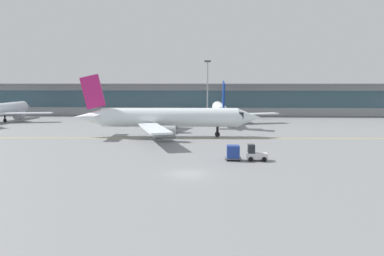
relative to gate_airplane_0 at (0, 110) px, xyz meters
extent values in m
plane|color=gray|center=(51.45, -55.28, -3.03)|extent=(400.00, 400.00, 0.00)
cube|color=yellow|center=(46.46, -28.01, -3.03)|extent=(109.95, 4.21, 0.01)
cube|color=#9EA3A8|center=(51.45, 24.54, 1.47)|extent=(217.34, 8.00, 9.00)
cube|color=#385666|center=(51.45, 20.46, 1.92)|extent=(208.64, 0.16, 5.04)
cube|color=slate|center=(51.45, 23.04, 6.27)|extent=(226.03, 11.00, 0.60)
cylinder|color=silver|center=(0.02, 0.39, 0.10)|extent=(4.17, 22.01, 3.04)
cone|color=silver|center=(0.68, 13.14, 0.10)|extent=(3.07, 3.79, 2.89)
cube|color=black|center=(0.56, 10.71, 0.48)|extent=(2.51, 2.85, 1.06)
cube|color=silver|center=(7.69, -1.80, -0.74)|extent=(12.84, 5.62, 0.25)
cylinder|color=#999EA3|center=(5.26, -0.33, -1.58)|extent=(2.04, 3.31, 1.88)
cylinder|color=black|center=(0.42, 8.04, -2.23)|extent=(0.39, 0.39, 1.61)
cylinder|color=black|center=(0.42, 8.04, -2.63)|extent=(0.53, 0.83, 0.80)
cylinder|color=black|center=(1.98, -1.50, -2.23)|extent=(0.39, 0.39, 1.61)
cylinder|color=black|center=(1.98, -1.50, -2.63)|extent=(0.53, 0.83, 0.80)
cylinder|color=white|center=(56.27, -0.20, 0.16)|extent=(3.89, 22.42, 3.10)
cone|color=white|center=(55.81, 12.82, 0.16)|extent=(3.08, 3.82, 2.95)
cube|color=black|center=(55.90, 10.34, 0.55)|extent=(2.52, 2.87, 1.09)
cone|color=white|center=(56.75, -13.83, 0.16)|extent=(2.81, 5.05, 2.64)
cube|color=white|center=(48.40, -2.30, -0.69)|extent=(13.10, 5.92, 0.26)
cylinder|color=#999EA3|center=(50.91, -0.84, -1.55)|extent=(2.03, 3.35, 1.92)
cube|color=white|center=(64.26, -1.74, -0.69)|extent=(13.04, 6.74, 0.26)
cylinder|color=#999EA3|center=(61.66, -0.46, -1.55)|extent=(2.03, 3.35, 1.92)
cube|color=navy|center=(56.72, -12.84, 4.36)|extent=(0.48, 4.19, 5.84)
cube|color=white|center=(54.43, -12.56, 0.63)|extent=(4.63, 2.35, 0.22)
cube|color=white|center=(58.98, -12.39, 0.63)|extent=(4.63, 2.35, 0.22)
cylinder|color=black|center=(55.99, 7.61, -2.21)|extent=(0.40, 0.40, 1.64)
cylinder|color=black|center=(55.99, 7.61, -2.62)|extent=(0.53, 0.84, 0.82)
cylinder|color=black|center=(54.24, -2.09, -2.21)|extent=(0.40, 0.40, 1.64)
cylinder|color=black|center=(54.24, -2.09, -2.62)|extent=(0.53, 0.84, 0.82)
cylinder|color=black|center=(58.43, -1.94, -2.21)|extent=(0.40, 0.40, 1.64)
cylinder|color=black|center=(58.43, -1.94, -2.62)|extent=(0.53, 0.84, 0.82)
cylinder|color=white|center=(46.46, -26.01, 0.54)|extent=(25.10, 4.34, 3.47)
cone|color=white|center=(61.04, -25.50, 0.54)|extent=(4.28, 3.44, 3.30)
cube|color=black|center=(58.26, -25.60, 0.98)|extent=(3.22, 2.82, 1.22)
cone|color=white|center=(31.20, -26.55, 0.54)|extent=(5.65, 3.14, 2.95)
cube|color=white|center=(44.11, -17.21, -0.41)|extent=(6.64, 14.66, 0.29)
cylinder|color=#999EA3|center=(45.74, -20.01, -1.38)|extent=(3.75, 2.27, 2.14)
cube|color=white|center=(44.73, -34.96, -0.41)|extent=(7.54, 14.60, 0.29)
cylinder|color=#999EA3|center=(46.17, -32.05, -1.38)|extent=(3.75, 2.27, 2.14)
cube|color=#B21E66|center=(32.31, -26.51, 5.24)|extent=(4.69, 0.53, 6.54)
cube|color=white|center=(32.63, -23.94, 1.06)|extent=(2.63, 5.19, 0.25)
cube|color=white|center=(32.81, -29.05, 1.06)|extent=(2.63, 5.19, 0.25)
cylinder|color=black|center=(55.21, -25.71, -2.11)|extent=(0.45, 0.45, 1.84)
cylinder|color=black|center=(55.21, -25.71, -2.57)|extent=(0.94, 0.59, 0.92)
cylinder|color=black|center=(44.34, -23.74, -2.11)|extent=(0.45, 0.45, 1.84)
cylinder|color=black|center=(44.34, -23.74, -2.57)|extent=(0.94, 0.59, 0.92)
cylinder|color=black|center=(44.51, -28.43, -2.11)|extent=(0.45, 0.45, 1.84)
cylinder|color=black|center=(44.51, -28.43, -2.57)|extent=(0.94, 0.59, 0.92)
cube|color=silver|center=(59.88, -47.58, -2.38)|extent=(2.60, 1.41, 0.70)
cube|color=#1E2328|center=(59.13, -47.59, -1.48)|extent=(0.90, 1.24, 1.10)
cylinder|color=black|center=(60.73, -46.88, -2.73)|extent=(0.60, 0.22, 0.60)
cylinder|color=black|center=(60.74, -48.28, -2.73)|extent=(0.60, 0.22, 0.60)
cylinder|color=black|center=(59.03, -46.89, -2.73)|extent=(0.60, 0.22, 0.60)
cylinder|color=black|center=(59.04, -48.29, -2.73)|extent=(0.60, 0.22, 0.60)
cube|color=#595B60|center=(56.83, -47.59, -2.75)|extent=(2.11, 1.61, 0.12)
cube|color=navy|center=(56.83, -47.59, -1.89)|extent=(1.61, 1.51, 1.60)
cylinder|color=black|center=(57.58, -46.89, -2.92)|extent=(0.22, 0.10, 0.22)
cylinder|color=black|center=(57.58, -48.29, -2.92)|extent=(0.22, 0.10, 0.22)
cylinder|color=black|center=(56.08, -46.90, -2.92)|extent=(0.22, 0.10, 0.22)
cylinder|color=black|center=(56.08, -48.30, -2.92)|extent=(0.22, 0.10, 0.22)
cylinder|color=gray|center=(53.04, 14.63, 4.80)|extent=(0.36, 0.36, 15.67)
cube|color=#3F3F42|center=(53.04, 14.63, 12.89)|extent=(1.80, 0.30, 0.50)
camera|label=1|loc=(53.87, -97.19, 7.00)|focal=36.47mm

